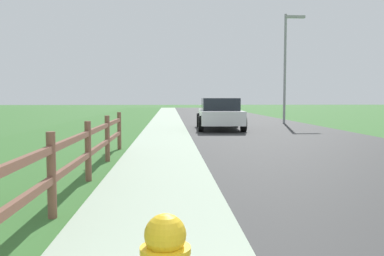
{
  "coord_description": "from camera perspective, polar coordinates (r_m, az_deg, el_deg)",
  "views": [
    {
      "loc": [
        -0.8,
        -0.87,
        1.47
      ],
      "look_at": [
        -0.21,
        9.91,
        0.67
      ],
      "focal_mm": 38.45,
      "sensor_mm": 36.0,
      "label": 1
    }
  ],
  "objects": [
    {
      "name": "ground_plane",
      "position": [
        25.93,
        -1.36,
        0.97
      ],
      "size": [
        120.0,
        120.0,
        0.0
      ],
      "primitive_type": "plane",
      "color": "#386B2F"
    },
    {
      "name": "street_lamp",
      "position": [
        24.26,
        13.03,
        9.35
      ],
      "size": [
        1.17,
        0.2,
        6.18
      ],
      "color": "gray",
      "rests_on": "ground"
    },
    {
      "name": "road_asphalt",
      "position": [
        28.24,
        5.63,
        1.22
      ],
      "size": [
        7.0,
        66.0,
        0.01
      ],
      "primitive_type": "cube",
      "color": "#363636",
      "rests_on": "ground"
    },
    {
      "name": "parked_suv_white",
      "position": [
        19.2,
        3.86,
        2.07
      ],
      "size": [
        2.21,
        4.77,
        1.45
      ],
      "color": "white",
      "rests_on": "ground"
    },
    {
      "name": "rail_fence",
      "position": [
        6.33,
        -16.17,
        -3.69
      ],
      "size": [
        0.11,
        11.29,
        1.06
      ],
      "color": "brown",
      "rests_on": "ground"
    },
    {
      "name": "grass_verge",
      "position": [
        28.16,
        -10.69,
        1.16
      ],
      "size": [
        5.0,
        66.0,
        0.0
      ],
      "primitive_type": "cube",
      "color": "#386B2F",
      "rests_on": "ground"
    },
    {
      "name": "curb_concrete",
      "position": [
        28.0,
        -7.64,
        1.18
      ],
      "size": [
        6.0,
        66.0,
        0.01
      ],
      "primitive_type": "cube",
      "color": "#A2B59C",
      "rests_on": "ground"
    }
  ]
}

